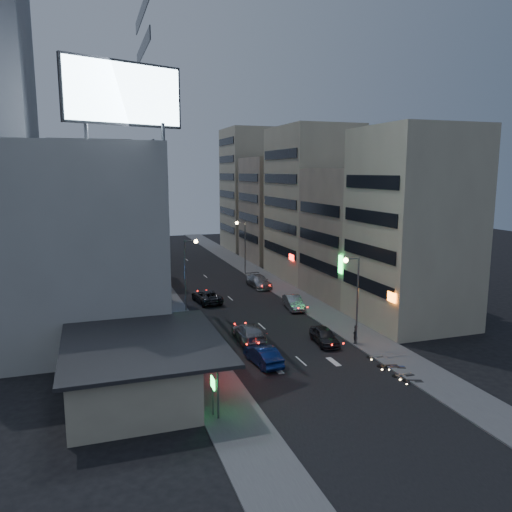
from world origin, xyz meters
name	(u,v)px	position (x,y,z in m)	size (l,w,h in m)	color
ground	(322,380)	(0.00, 0.00, 0.00)	(180.00, 180.00, 0.00)	black
sidewalk_left	(161,295)	(-8.00, 30.00, 0.06)	(4.00, 120.00, 0.12)	#4C4C4F
sidewalk_right	(279,286)	(8.00, 30.00, 0.06)	(4.00, 120.00, 0.12)	#4C4C4F
food_court	(131,368)	(-13.90, 2.00, 1.98)	(11.00, 13.00, 3.88)	#B4AB8D
white_building	(81,239)	(-17.00, 20.00, 9.00)	(14.00, 24.00, 18.00)	#A7A6A2
shophouse_near	(413,227)	(15.00, 10.50, 10.00)	(10.00, 11.00, 20.00)	#B4AB8D
shophouse_mid	(359,234)	(15.50, 22.00, 8.00)	(11.00, 12.00, 16.00)	tan
shophouse_far	(311,203)	(15.00, 35.00, 11.00)	(10.00, 14.00, 22.00)	#B4AB8D
far_left_a	(94,210)	(-15.50, 45.00, 10.00)	(11.00, 10.00, 20.00)	#A7A6A2
far_left_b	(90,219)	(-16.00, 58.00, 7.50)	(12.00, 10.00, 15.00)	gray
far_right_a	(278,209)	(15.50, 50.00, 9.00)	(11.00, 12.00, 18.00)	tan
far_right_b	(256,190)	(16.00, 64.00, 12.00)	(12.00, 12.00, 24.00)	#B4AB8D
billboard	(124,94)	(-12.99, 9.97, 21.66)	(9.52, 3.75, 6.20)	#595B60
street_lamp_right_near	(354,288)	(5.90, 6.00, 5.36)	(1.60, 0.44, 8.02)	#595B60
street_lamp_left	(188,264)	(-5.90, 22.00, 5.36)	(1.60, 0.44, 8.02)	#595B60
street_lamp_right_far	(243,239)	(5.90, 40.00, 5.36)	(1.60, 0.44, 8.02)	#595B60
parked_car_right_near	(324,336)	(3.71, 7.22, 0.75)	(1.76, 4.38, 1.49)	#28282D
parked_car_right_mid	(293,302)	(5.60, 19.03, 0.77)	(1.62, 4.65, 1.53)	#9C9DA4
parked_car_left	(207,296)	(-3.23, 24.95, 0.77)	(2.54, 5.51, 1.53)	#26272C
parked_car_right_far	(259,281)	(5.34, 30.63, 0.81)	(2.28, 5.61, 1.63)	#A4A6AC
road_car_blue	(263,355)	(-3.24, 4.35, 0.78)	(1.64, 4.71, 1.55)	navy
road_car_silver	(249,333)	(-2.60, 10.13, 0.82)	(2.30, 5.66, 1.64)	gray
person	(355,334)	(6.30, 6.17, 0.97)	(0.62, 0.41, 1.70)	black
scooter_black_a	(422,373)	(6.98, -2.62, 0.66)	(1.77, 0.59, 1.08)	black
scooter_silver_a	(411,365)	(6.97, -1.23, 0.73)	(1.98, 0.66, 1.21)	gray
scooter_blue	(405,359)	(7.34, 0.07, 0.69)	(1.87, 0.62, 1.14)	navy
scooter_black_b	(397,357)	(6.96, 0.53, 0.75)	(2.06, 0.69, 1.26)	black
scooter_silver_b	(382,350)	(6.92, 2.76, 0.62)	(1.64, 0.55, 1.00)	#B3B8BC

